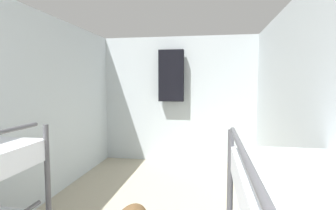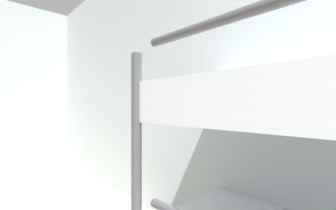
{
  "view_description": "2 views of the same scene",
  "coord_description": "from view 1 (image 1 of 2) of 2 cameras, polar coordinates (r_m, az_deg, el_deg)",
  "views": [
    {
      "loc": [
        0.58,
        0.48,
        1.43
      ],
      "look_at": [
        -0.01,
        4.07,
        1.13
      ],
      "focal_mm": 28.0,
      "sensor_mm": 36.0,
      "label": 1
    },
    {
      "loc": [
        0.19,
        1.59,
        0.88
      ],
      "look_at": [
        0.82,
        2.28,
        0.88
      ],
      "focal_mm": 24.0,
      "sensor_mm": 36.0,
      "label": 2
    }
  ],
  "objects": [
    {
      "name": "wall_back",
      "position": [
        4.77,
        2.33,
        1.16
      ],
      "size": [
        2.86,
        0.06,
        2.26
      ],
      "color": "silver",
      "rests_on": "ground_plane"
    },
    {
      "name": "hanging_coat",
      "position": [
        4.63,
        0.71,
        6.39
      ],
      "size": [
        0.44,
        0.12,
        0.9
      ],
      "color": "black"
    },
    {
      "name": "wall_right",
      "position": [
        2.28,
        30.34,
        -3.4
      ],
      "size": [
        0.06,
        5.29,
        2.26
      ],
      "color": "silver",
      "rests_on": "ground_plane"
    }
  ]
}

